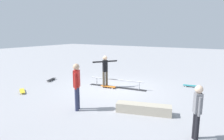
# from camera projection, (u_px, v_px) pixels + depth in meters

# --- Properties ---
(ground_plane) EXTENTS (60.00, 60.00, 0.00)m
(ground_plane) POSITION_uv_depth(u_px,v_px,m) (113.00, 88.00, 9.88)
(ground_plane) COLOR #9E9EA3
(grind_rail) EXTENTS (3.11, 0.60, 0.44)m
(grind_rail) POSITION_uv_depth(u_px,v_px,m) (117.00, 84.00, 9.93)
(grind_rail) COLOR black
(grind_rail) RESTS_ON ground_plane
(skate_ledge) EXTENTS (1.94, 0.91, 0.33)m
(skate_ledge) POSITION_uv_depth(u_px,v_px,m) (143.00, 109.00, 6.74)
(skate_ledge) COLOR #B2A893
(skate_ledge) RESTS_ON ground_plane
(skater_main) EXTENTS (0.82, 1.13, 1.64)m
(skater_main) POSITION_uv_depth(u_px,v_px,m) (105.00, 69.00, 9.84)
(skater_main) COLOR brown
(skater_main) RESTS_ON ground_plane
(skateboard_main) EXTENTS (0.82, 0.33, 0.09)m
(skateboard_main) POSITION_uv_depth(u_px,v_px,m) (108.00, 86.00, 9.88)
(skateboard_main) COLOR orange
(skateboard_main) RESTS_ON ground_plane
(bystander_grey_shirt) EXTENTS (0.24, 0.33, 1.49)m
(bystander_grey_shirt) POSITION_uv_depth(u_px,v_px,m) (197.00, 110.00, 4.92)
(bystander_grey_shirt) COLOR black
(bystander_grey_shirt) RESTS_ON ground_plane
(bystander_red_shirt) EXTENTS (0.27, 0.38, 1.71)m
(bystander_red_shirt) POSITION_uv_depth(u_px,v_px,m) (77.00, 84.00, 6.88)
(bystander_red_shirt) COLOR #2D3351
(bystander_red_shirt) RESTS_ON ground_plane
(loose_skateboard_teal) EXTENTS (0.82, 0.35, 0.09)m
(loose_skateboard_teal) POSITION_uv_depth(u_px,v_px,m) (191.00, 86.00, 10.03)
(loose_skateboard_teal) COLOR teal
(loose_skateboard_teal) RESTS_ON ground_plane
(loose_skateboard_black) EXTENTS (0.47, 0.82, 0.09)m
(loose_skateboard_black) POSITION_uv_depth(u_px,v_px,m) (51.00, 79.00, 11.38)
(loose_skateboard_black) COLOR black
(loose_skateboard_black) RESTS_ON ground_plane
(loose_skateboard_yellow) EXTENTS (0.79, 0.59, 0.09)m
(loose_skateboard_yellow) POSITION_uv_depth(u_px,v_px,m) (22.00, 91.00, 9.12)
(loose_skateboard_yellow) COLOR yellow
(loose_skateboard_yellow) RESTS_ON ground_plane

